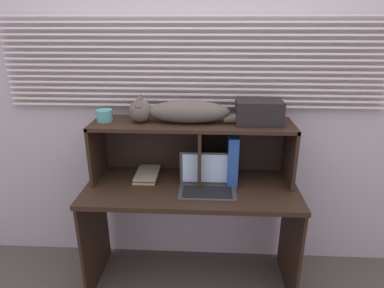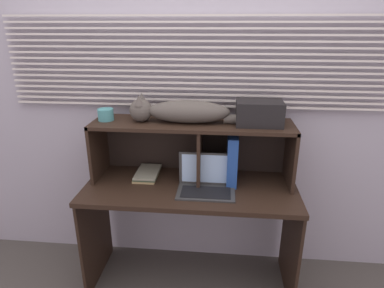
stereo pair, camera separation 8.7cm
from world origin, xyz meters
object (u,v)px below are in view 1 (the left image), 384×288
at_px(laptop, 207,183).
at_px(binder_upright, 232,157).
at_px(storage_box, 259,112).
at_px(cat, 181,111).
at_px(book_stack, 147,174).
at_px(small_basket, 104,116).

distance_m(laptop, binder_upright, 0.24).
bearing_deg(storage_box, binder_upright, 180.00).
height_order(cat, book_stack, cat).
distance_m(book_stack, storage_box, 0.83).
xyz_separation_m(laptop, storage_box, (0.30, 0.15, 0.41)).
bearing_deg(storage_box, book_stack, 179.60).
xyz_separation_m(small_basket, storage_box, (0.95, 0.00, 0.04)).
height_order(book_stack, small_basket, small_basket).
distance_m(cat, binder_upright, 0.44).
bearing_deg(cat, book_stack, 178.77).
relative_size(book_stack, storage_box, 0.91).
xyz_separation_m(binder_upright, storage_box, (0.15, 0.00, 0.30)).
xyz_separation_m(book_stack, storage_box, (0.70, -0.00, 0.44)).
height_order(binder_upright, small_basket, small_basket).
distance_m(cat, laptop, 0.46).
bearing_deg(small_basket, binder_upright, 0.00).
distance_m(cat, storage_box, 0.47).
relative_size(cat, storage_box, 3.02).
xyz_separation_m(laptop, book_stack, (-0.40, 0.16, -0.03)).
bearing_deg(storage_box, small_basket, 180.00).
height_order(cat, storage_box, cat).
bearing_deg(binder_upright, book_stack, 179.49).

